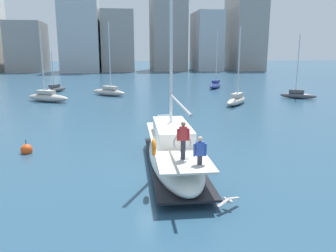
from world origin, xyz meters
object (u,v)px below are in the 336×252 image
(moored_sloop_far, at_px, (109,91))
(seagull, at_px, (228,200))
(main_sailboat, at_px, (174,152))
(moored_ketch_distant, at_px, (215,84))
(moored_cutter_left, at_px, (298,94))
(moored_cutter_right, at_px, (236,100))
(mooring_buoy, at_px, (27,150))
(moored_sloop_near, at_px, (55,89))
(moored_catamaran, at_px, (48,97))

(moored_sloop_far, relative_size, seagull, 8.77)
(main_sailboat, xyz_separation_m, moored_sloop_far, (-3.87, 29.84, -0.29))
(moored_ketch_distant, bearing_deg, moored_cutter_left, -62.91)
(moored_sloop_far, xyz_separation_m, moored_cutter_right, (14.18, -10.10, -0.04))
(moored_sloop_far, xyz_separation_m, moored_cutter_left, (23.57, -6.33, -0.09))
(main_sailboat, xyz_separation_m, moored_cutter_right, (10.30, 19.74, -0.32))
(mooring_buoy, bearing_deg, moored_sloop_near, 96.66)
(moored_cutter_left, relative_size, mooring_buoy, 8.34)
(moored_catamaran, height_order, mooring_buoy, moored_catamaran)
(moored_sloop_far, xyz_separation_m, moored_ketch_distant, (16.74, 7.02, -0.01))
(seagull, bearing_deg, moored_sloop_near, 108.00)
(moored_ketch_distant, height_order, seagull, moored_ketch_distant)
(main_sailboat, xyz_separation_m, moored_catamaran, (-10.86, 25.18, -0.30))
(moored_sloop_near, bearing_deg, moored_cutter_right, -35.21)
(mooring_buoy, bearing_deg, moored_cutter_left, 35.22)
(moored_sloop_near, bearing_deg, moored_ketch_distant, 3.73)
(moored_sloop_far, distance_m, moored_ketch_distant, 18.16)
(mooring_buoy, bearing_deg, moored_cutter_right, 40.76)
(moored_catamaran, xyz_separation_m, moored_cutter_left, (30.55, -1.67, -0.08))
(main_sailboat, height_order, moored_sloop_far, main_sailboat)
(moored_cutter_right, bearing_deg, moored_catamaran, 165.59)
(moored_sloop_near, bearing_deg, main_sailboat, -71.65)
(main_sailboat, height_order, moored_cutter_right, main_sailboat)
(moored_sloop_far, height_order, moored_cutter_right, moored_sloop_far)
(seagull, bearing_deg, moored_sloop_far, 98.51)
(main_sailboat, relative_size, moored_sloop_far, 1.27)
(moored_cutter_right, bearing_deg, seagull, -110.21)
(moored_cutter_right, bearing_deg, moored_sloop_near, 144.79)
(main_sailboat, relative_size, mooring_buoy, 12.99)
(moored_sloop_near, distance_m, moored_sloop_far, 9.52)
(moored_catamaran, bearing_deg, moored_cutter_right, -14.41)
(moored_cutter_left, bearing_deg, moored_cutter_right, -158.13)
(main_sailboat, distance_m, moored_catamaran, 27.42)
(moored_catamaran, bearing_deg, moored_ketch_distant, 26.22)
(seagull, bearing_deg, moored_cutter_left, 56.90)
(moored_sloop_far, relative_size, moored_cutter_right, 1.13)
(moored_sloop_near, relative_size, seagull, 5.33)
(main_sailboat, xyz_separation_m, moored_sloop_near, (-11.69, 35.26, -0.42))
(seagull, bearing_deg, main_sailboat, 105.39)
(moored_cutter_left, bearing_deg, moored_sloop_far, 164.98)
(main_sailboat, height_order, moored_cutter_left, main_sailboat)
(moored_cutter_left, bearing_deg, moored_ketch_distant, 117.09)
(moored_catamaran, relative_size, seagull, 7.52)
(main_sailboat, bearing_deg, moored_catamaran, 113.32)
(mooring_buoy, bearing_deg, moored_sloop_far, 80.87)
(moored_cutter_left, xyz_separation_m, seagull, (-18.40, -28.23, -0.17))
(moored_catamaran, bearing_deg, moored_cutter_left, -3.12)
(moored_cutter_left, xyz_separation_m, moored_ketch_distant, (-6.83, 13.35, 0.08))
(moored_cutter_right, relative_size, seagull, 7.74)
(moored_sloop_near, height_order, moored_catamaran, moored_catamaran)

